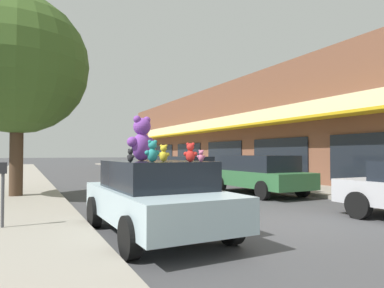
# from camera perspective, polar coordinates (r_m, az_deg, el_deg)

# --- Properties ---
(ground_plane) EXTENTS (260.00, 260.00, 0.00)m
(ground_plane) POSITION_cam_1_polar(r_m,az_deg,el_deg) (8.32, 14.70, -12.50)
(ground_plane) COLOR #424244
(sidewalk_near) EXTENTS (2.83, 90.00, 0.14)m
(sidewalk_near) POSITION_cam_1_polar(r_m,az_deg,el_deg) (6.36, -28.11, -15.17)
(sidewalk_near) COLOR gray
(sidewalk_near) RESTS_ON ground_plane
(storefront_row) EXTENTS (15.50, 38.92, 6.43)m
(storefront_row) POSITION_cam_1_polar(r_m,az_deg,el_deg) (27.87, 18.03, 1.84)
(storefront_row) COLOR brown
(storefront_row) RESTS_ON ground_plane
(plush_art_car) EXTENTS (2.09, 4.07, 1.44)m
(plush_art_car) POSITION_cam_1_polar(r_m,az_deg,el_deg) (6.74, -6.09, -8.56)
(plush_art_car) COLOR #ADC6D1
(plush_art_car) RESTS_ON ground_plane
(teddy_bear_giant) EXTENTS (0.69, 0.50, 0.91)m
(teddy_bear_giant) POSITION_cam_1_polar(r_m,az_deg,el_deg) (7.01, -8.37, 0.80)
(teddy_bear_giant) COLOR purple
(teddy_bear_giant) RESTS_ON plush_art_car
(teddy_bear_yellow) EXTENTS (0.23, 0.19, 0.31)m
(teddy_bear_yellow) POSITION_cam_1_polar(r_m,az_deg,el_deg) (6.36, -4.76, -1.55)
(teddy_bear_yellow) COLOR yellow
(teddy_bear_yellow) RESTS_ON plush_art_car
(teddy_bear_black) EXTENTS (0.13, 0.17, 0.23)m
(teddy_bear_black) POSITION_cam_1_polar(r_m,az_deg,el_deg) (5.88, -10.23, -1.92)
(teddy_bear_black) COLOR black
(teddy_bear_black) RESTS_ON plush_art_car
(teddy_bear_teal) EXTENTS (0.28, 0.18, 0.38)m
(teddy_bear_teal) POSITION_cam_1_polar(r_m,az_deg,el_deg) (5.92, -6.61, -1.23)
(teddy_bear_teal) COLOR teal
(teddy_bear_teal) RESTS_ON plush_art_car
(teddy_bear_pink) EXTENTS (0.16, 0.12, 0.21)m
(teddy_bear_pink) POSITION_cam_1_polar(r_m,az_deg,el_deg) (6.20, 1.53, -2.00)
(teddy_bear_pink) COLOR pink
(teddy_bear_pink) RESTS_ON plush_art_car
(teddy_bear_red) EXTENTS (0.25, 0.21, 0.34)m
(teddy_bear_red) POSITION_cam_1_polar(r_m,az_deg,el_deg) (5.94, -0.27, -1.44)
(teddy_bear_red) COLOR red
(teddy_bear_red) RESTS_ON plush_art_car
(parked_car_far_center) EXTENTS (1.98, 4.47, 1.51)m
(parked_car_far_center) POSITION_cam_1_polar(r_m,az_deg,el_deg) (13.53, 11.01, -4.79)
(parked_car_far_center) COLOR #336B3D
(parked_car_far_center) RESTS_ON ground_plane
(parked_car_far_right) EXTENTS (2.08, 4.49, 1.41)m
(parked_car_far_right) POSITION_cam_1_polar(r_m,az_deg,el_deg) (19.01, -0.78, -3.99)
(parked_car_far_right) COLOR silver
(parked_car_far_right) RESTS_ON ground_plane
(street_tree) EXTENTS (4.78, 4.78, 6.91)m
(street_tree) POSITION_cam_1_polar(r_m,az_deg,el_deg) (13.56, -27.06, 11.63)
(street_tree) COLOR #473323
(street_tree) RESTS_ON sidewalk_near
(parking_meter) EXTENTS (0.14, 0.10, 1.27)m
(parking_meter) POSITION_cam_1_polar(r_m,az_deg,el_deg) (7.70, -29.00, -6.12)
(parking_meter) COLOR #4C4C51
(parking_meter) RESTS_ON sidewalk_near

